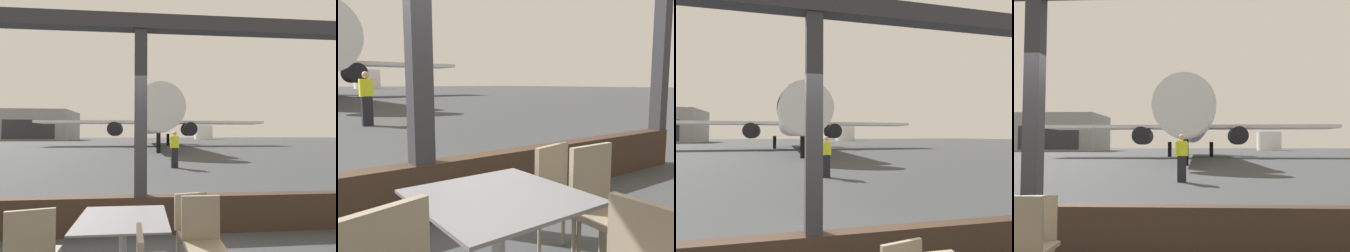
# 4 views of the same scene
# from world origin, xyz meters

# --- Properties ---
(ground_plane) EXTENTS (220.00, 220.00, 0.00)m
(ground_plane) POSITION_xyz_m (0.00, 40.00, 0.00)
(ground_plane) COLOR #383A3D
(window_frame) EXTENTS (8.52, 0.24, 3.50)m
(window_frame) POSITION_xyz_m (0.00, 0.00, 1.27)
(window_frame) COLOR #38281E
(window_frame) RESTS_ON ground
(cafe_chair_window_right) EXTENTS (0.45, 0.45, 0.88)m
(cafe_chair_window_right) POSITION_xyz_m (0.62, -1.28, 0.53)
(cafe_chair_window_right) COLOR gray
(cafe_chair_window_right) RESTS_ON ground
(airplane) EXTENTS (31.80, 34.31, 10.59)m
(airplane) POSITION_xyz_m (1.35, 32.08, 3.64)
(airplane) COLOR silver
(airplane) RESTS_ON ground
(ground_crew_worker) EXTENTS (0.45, 0.41, 1.74)m
(ground_crew_worker) POSITION_xyz_m (1.53, 8.28, 0.90)
(ground_crew_worker) COLOR black
(ground_crew_worker) RESTS_ON ground
(distant_hangar) EXTENTS (19.48, 16.29, 8.69)m
(distant_hangar) POSITION_xyz_m (-30.66, 78.54, 4.34)
(distant_hangar) COLOR gray
(distant_hangar) RESTS_ON ground
(fuel_storage_tank) EXTENTS (6.36, 6.36, 4.77)m
(fuel_storage_tank) POSITION_xyz_m (21.00, 87.07, 2.39)
(fuel_storage_tank) COLOR white
(fuel_storage_tank) RESTS_ON ground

